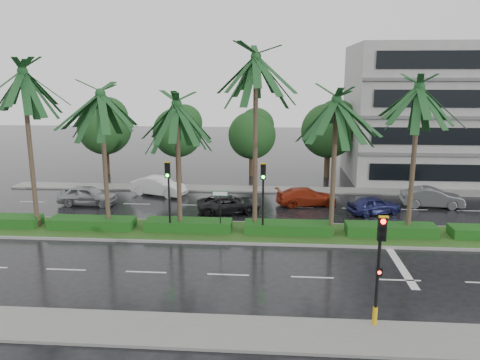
# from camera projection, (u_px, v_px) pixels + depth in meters

# --- Properties ---
(ground) EXTENTS (120.00, 120.00, 0.00)m
(ground) POSITION_uv_depth(u_px,v_px,m) (237.00, 239.00, 27.21)
(ground) COLOR black
(ground) RESTS_ON ground
(near_sidewalk) EXTENTS (40.00, 2.40, 0.12)m
(near_sidewalk) POSITION_uv_depth(u_px,v_px,m) (214.00, 332.00, 17.27)
(near_sidewalk) COLOR slate
(near_sidewalk) RESTS_ON ground
(far_sidewalk) EXTENTS (40.00, 2.00, 0.12)m
(far_sidewalk) POSITION_uv_depth(u_px,v_px,m) (248.00, 189.00, 38.87)
(far_sidewalk) COLOR slate
(far_sidewalk) RESTS_ON ground
(median) EXTENTS (36.00, 4.00, 0.15)m
(median) POSITION_uv_depth(u_px,v_px,m) (238.00, 232.00, 28.16)
(median) COLOR gray
(median) RESTS_ON ground
(hedge) EXTENTS (35.20, 1.40, 0.60)m
(hedge) POSITION_uv_depth(u_px,v_px,m) (238.00, 226.00, 28.08)
(hedge) COLOR #174112
(hedge) RESTS_ON median
(lane_markings) EXTENTS (34.00, 13.06, 0.01)m
(lane_markings) POSITION_uv_depth(u_px,v_px,m) (289.00, 243.00, 26.57)
(lane_markings) COLOR silver
(lane_markings) RESTS_ON ground
(palm_row) EXTENTS (26.30, 4.20, 10.99)m
(palm_row) POSITION_uv_depth(u_px,v_px,m) (216.00, 97.00, 26.51)
(palm_row) COLOR #423426
(palm_row) RESTS_ON median
(signal_near) EXTENTS (0.34, 0.45, 4.36)m
(signal_near) POSITION_uv_depth(u_px,v_px,m) (379.00, 266.00, 17.08)
(signal_near) COLOR black
(signal_near) RESTS_ON near_sidewalk
(signal_median_left) EXTENTS (0.34, 0.42, 4.36)m
(signal_median_left) POSITION_uv_depth(u_px,v_px,m) (168.00, 187.00, 27.13)
(signal_median_left) COLOR black
(signal_median_left) RESTS_ON median
(signal_median_right) EXTENTS (0.34, 0.42, 4.36)m
(signal_median_right) POSITION_uv_depth(u_px,v_px,m) (263.00, 188.00, 26.73)
(signal_median_right) COLOR black
(signal_median_right) RESTS_ON median
(street_sign) EXTENTS (0.95, 0.09, 2.60)m
(street_sign) POSITION_uv_depth(u_px,v_px,m) (220.00, 201.00, 27.28)
(street_sign) COLOR black
(street_sign) RESTS_ON median
(bg_trees) EXTENTS (32.95, 5.07, 7.32)m
(bg_trees) POSITION_uv_depth(u_px,v_px,m) (251.00, 129.00, 43.34)
(bg_trees) COLOR #342718
(bg_trees) RESTS_ON ground
(building) EXTENTS (16.00, 10.00, 12.00)m
(building) POSITION_uv_depth(u_px,v_px,m) (440.00, 113.00, 42.16)
(building) COLOR gray
(building) RESTS_ON ground
(car_silver) EXTENTS (1.79, 4.28, 1.45)m
(car_silver) POSITION_uv_depth(u_px,v_px,m) (88.00, 195.00, 34.23)
(car_silver) COLOR gray
(car_silver) RESTS_ON ground
(car_white) EXTENTS (2.89, 4.71, 1.47)m
(car_white) POSITION_uv_depth(u_px,v_px,m) (159.00, 186.00, 36.99)
(car_white) COLOR silver
(car_white) RESTS_ON ground
(car_darkgrey) EXTENTS (3.11, 4.78, 1.22)m
(car_darkgrey) POSITION_uv_depth(u_px,v_px,m) (229.00, 204.00, 32.29)
(car_darkgrey) COLOR black
(car_darkgrey) RESTS_ON ground
(car_red) EXTENTS (2.72, 4.73, 1.29)m
(car_red) POSITION_uv_depth(u_px,v_px,m) (306.00, 197.00, 34.18)
(car_red) COLOR maroon
(car_red) RESTS_ON ground
(car_blue) EXTENTS (2.70, 3.97, 1.25)m
(car_blue) POSITION_uv_depth(u_px,v_px,m) (374.00, 205.00, 32.02)
(car_blue) COLOR #191D4D
(car_blue) RESTS_ON ground
(car_grey) EXTENTS (1.81, 4.39, 1.41)m
(car_grey) POSITION_uv_depth(u_px,v_px,m) (432.00, 197.00, 33.67)
(car_grey) COLOR #505255
(car_grey) RESTS_ON ground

